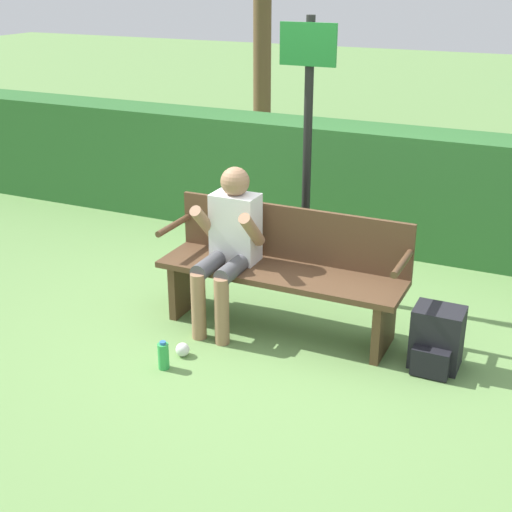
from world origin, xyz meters
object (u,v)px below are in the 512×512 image
(person_seated, at_px, (229,240))
(backpack, at_px, (436,340))
(water_bottle, at_px, (163,356))
(signpost, at_px, (307,137))
(park_bench, at_px, (283,269))

(person_seated, bearing_deg, backpack, 0.26)
(water_bottle, bearing_deg, backpack, 25.78)
(water_bottle, relative_size, signpost, 0.09)
(person_seated, distance_m, water_bottle, 1.01)
(park_bench, height_order, water_bottle, park_bench)
(park_bench, distance_m, signpost, 1.08)
(water_bottle, bearing_deg, park_bench, 62.18)
(park_bench, height_order, backpack, park_bench)
(park_bench, relative_size, signpost, 0.83)
(backpack, xyz_separation_m, signpost, (-1.28, 0.76, 1.14))
(backpack, distance_m, water_bottle, 1.89)
(park_bench, relative_size, backpack, 4.28)
(backpack, height_order, signpost, signpost)
(person_seated, distance_m, signpost, 1.06)
(person_seated, bearing_deg, signpost, 67.70)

